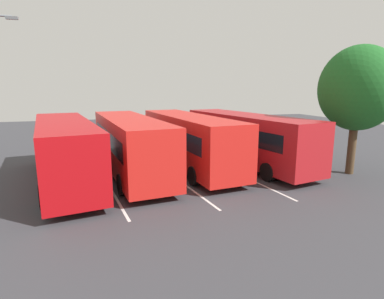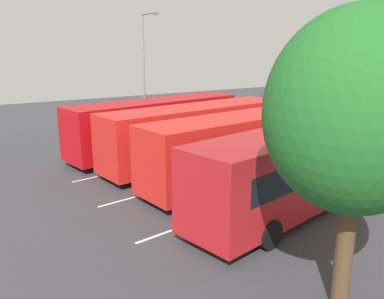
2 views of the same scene
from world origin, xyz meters
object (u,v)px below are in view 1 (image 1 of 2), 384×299
at_px(bus_center_left, 188,139).
at_px(bus_far_right, 65,149).
at_px(bus_far_left, 246,137).
at_px(bus_center_right, 130,143).
at_px(pedestrian, 206,133).
at_px(depot_tree, 358,89).

relative_size(bus_center_left, bus_far_right, 1.00).
height_order(bus_far_left, bus_center_right, same).
bearing_deg(bus_far_left, pedestrian, -10.85).
bearing_deg(bus_center_right, bus_far_left, -96.30).
distance_m(bus_center_left, depot_tree, 9.91).
distance_m(bus_center_right, pedestrian, 10.64).
height_order(bus_far_right, depot_tree, depot_tree).
xyz_separation_m(bus_far_left, depot_tree, (-3.73, -4.80, 3.03)).
bearing_deg(bus_far_left, bus_far_right, 83.67).
xyz_separation_m(bus_center_right, depot_tree, (-3.70, -12.08, 3.03)).
xyz_separation_m(bus_far_right, depot_tree, (-2.96, -15.43, 3.03)).
relative_size(bus_center_right, pedestrian, 6.57).
relative_size(bus_center_right, depot_tree, 1.57).
relative_size(pedestrian, depot_tree, 0.24).
xyz_separation_m(bus_center_left, bus_far_right, (-1.14, 6.93, 0.00)).
xyz_separation_m(bus_far_left, pedestrian, (7.64, -0.05, -0.76)).
relative_size(bus_far_left, bus_center_left, 1.00).
xyz_separation_m(bus_center_right, pedestrian, (7.68, -7.33, -0.76)).
bearing_deg(bus_center_right, pedestrian, -50.22).
xyz_separation_m(bus_far_left, bus_center_left, (0.37, 3.69, 0.00)).
distance_m(bus_far_left, bus_center_right, 7.28).
bearing_deg(bus_center_right, depot_tree, -113.58).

